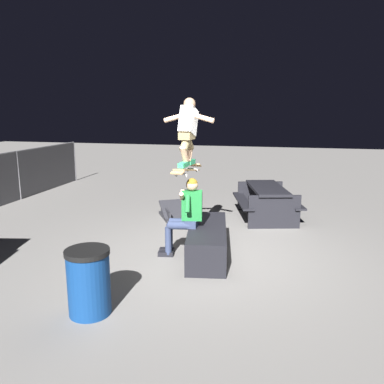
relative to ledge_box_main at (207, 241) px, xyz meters
name	(u,v)px	position (x,y,z in m)	size (l,w,h in m)	color
ground_plane	(208,256)	(-0.06, -0.03, -0.26)	(40.00, 40.00, 0.00)	slate
ledge_box_main	(207,241)	(0.00, 0.00, 0.00)	(1.90, 0.63, 0.52)	black
person_sitting_on_ledge	(186,213)	(-0.07, 0.37, 0.50)	(0.60, 0.78, 1.35)	#2D3856
skateboard	(187,170)	(0.05, 0.37, 1.21)	(1.03, 0.30, 0.15)	#AD8451
skater_airborne	(188,129)	(0.11, 0.37, 1.90)	(0.63, 0.89, 1.12)	#2D9E66
kicker_ramp	(180,215)	(2.14, 1.06, -0.19)	(1.28, 1.20, 0.44)	#28282D
picnic_table_back	(267,197)	(2.56, -0.89, 0.24)	(1.98, 1.73, 0.75)	black
trash_bin	(89,282)	(-2.24, 1.04, 0.16)	(0.54, 0.54, 0.83)	navy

